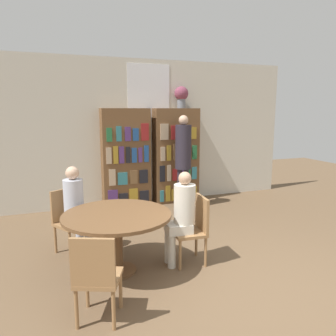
{
  "coord_description": "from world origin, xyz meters",
  "views": [
    {
      "loc": [
        -2.03,
        -2.73,
        1.98
      ],
      "look_at": [
        -0.23,
        2.15,
        1.05
      ],
      "focal_mm": 35.0,
      "sensor_mm": 36.0,
      "label": 1
    }
  ],
  "objects_px": {
    "chair_far_side": "(195,226)",
    "seated_reader_left": "(76,205)",
    "bookshelf_right": "(176,156)",
    "librarian_standing": "(183,151)",
    "bookshelf_left": "(126,159)",
    "flower_vase": "(181,95)",
    "chair_left_side": "(69,217)",
    "seated_reader_right": "(181,213)",
    "chair_near_camera": "(96,275)",
    "reading_table": "(117,222)"
  },
  "relations": [
    {
      "from": "bookshelf_left",
      "to": "chair_far_side",
      "type": "distance_m",
      "value": 2.86
    },
    {
      "from": "chair_near_camera",
      "to": "seated_reader_left",
      "type": "height_order",
      "value": "seated_reader_left"
    },
    {
      "from": "reading_table",
      "to": "flower_vase",
      "type": "bearing_deg",
      "value": 54.28
    },
    {
      "from": "bookshelf_right",
      "to": "chair_left_side",
      "type": "bearing_deg",
      "value": -141.58
    },
    {
      "from": "chair_far_side",
      "to": "seated_reader_left",
      "type": "bearing_deg",
      "value": 65.89
    },
    {
      "from": "bookshelf_right",
      "to": "chair_left_side",
      "type": "height_order",
      "value": "bookshelf_right"
    },
    {
      "from": "flower_vase",
      "to": "seated_reader_right",
      "type": "distance_m",
      "value": 3.41
    },
    {
      "from": "chair_far_side",
      "to": "seated_reader_left",
      "type": "height_order",
      "value": "seated_reader_left"
    },
    {
      "from": "reading_table",
      "to": "bookshelf_right",
      "type": "bearing_deg",
      "value": 55.9
    },
    {
      "from": "flower_vase",
      "to": "chair_left_side",
      "type": "distance_m",
      "value": 3.58
    },
    {
      "from": "chair_left_side",
      "to": "seated_reader_right",
      "type": "distance_m",
      "value": 1.63
    },
    {
      "from": "chair_far_side",
      "to": "seated_reader_right",
      "type": "bearing_deg",
      "value": 90.0
    },
    {
      "from": "reading_table",
      "to": "seated_reader_left",
      "type": "distance_m",
      "value": 0.82
    },
    {
      "from": "bookshelf_left",
      "to": "flower_vase",
      "type": "xyz_separation_m",
      "value": [
        1.21,
        0.01,
        1.28
      ]
    },
    {
      "from": "seated_reader_left",
      "to": "flower_vase",
      "type": "bearing_deg",
      "value": -170.86
    },
    {
      "from": "seated_reader_left",
      "to": "reading_table",
      "type": "bearing_deg",
      "value": 90.0
    },
    {
      "from": "bookshelf_right",
      "to": "seated_reader_right",
      "type": "height_order",
      "value": "bookshelf_right"
    },
    {
      "from": "bookshelf_left",
      "to": "librarian_standing",
      "type": "distance_m",
      "value": 1.17
    },
    {
      "from": "chair_left_side",
      "to": "seated_reader_right",
      "type": "height_order",
      "value": "seated_reader_right"
    },
    {
      "from": "bookshelf_left",
      "to": "chair_left_side",
      "type": "bearing_deg",
      "value": -124.1
    },
    {
      "from": "chair_left_side",
      "to": "seated_reader_left",
      "type": "height_order",
      "value": "seated_reader_left"
    },
    {
      "from": "flower_vase",
      "to": "chair_far_side",
      "type": "relative_size",
      "value": 0.51
    },
    {
      "from": "reading_table",
      "to": "librarian_standing",
      "type": "relative_size",
      "value": 0.7
    },
    {
      "from": "chair_far_side",
      "to": "seated_reader_left",
      "type": "xyz_separation_m",
      "value": [
        -1.42,
        0.78,
        0.21
      ]
    },
    {
      "from": "bookshelf_right",
      "to": "librarian_standing",
      "type": "relative_size",
      "value": 1.07
    },
    {
      "from": "seated_reader_left",
      "to": "chair_near_camera",
      "type": "bearing_deg",
      "value": 60.11
    },
    {
      "from": "chair_near_camera",
      "to": "librarian_standing",
      "type": "xyz_separation_m",
      "value": [
        2.18,
        3.14,
        0.67
      ]
    },
    {
      "from": "chair_near_camera",
      "to": "chair_far_side",
      "type": "bearing_deg",
      "value": 54.0
    },
    {
      "from": "bookshelf_right",
      "to": "seated_reader_left",
      "type": "height_order",
      "value": "bookshelf_right"
    },
    {
      "from": "bookshelf_right",
      "to": "seated_reader_right",
      "type": "distance_m",
      "value": 2.99
    },
    {
      "from": "bookshelf_right",
      "to": "reading_table",
      "type": "distance_m",
      "value": 3.31
    },
    {
      "from": "chair_near_camera",
      "to": "chair_left_side",
      "type": "distance_m",
      "value": 1.77
    },
    {
      "from": "bookshelf_left",
      "to": "reading_table",
      "type": "relative_size",
      "value": 1.53
    },
    {
      "from": "bookshelf_left",
      "to": "chair_far_side",
      "type": "relative_size",
      "value": 2.27
    },
    {
      "from": "bookshelf_left",
      "to": "flower_vase",
      "type": "height_order",
      "value": "flower_vase"
    },
    {
      "from": "chair_near_camera",
      "to": "seated_reader_left",
      "type": "relative_size",
      "value": 0.72
    },
    {
      "from": "reading_table",
      "to": "chair_left_side",
      "type": "distance_m",
      "value": 1.01
    },
    {
      "from": "chair_far_side",
      "to": "seated_reader_left",
      "type": "relative_size",
      "value": 0.72
    },
    {
      "from": "chair_far_side",
      "to": "librarian_standing",
      "type": "height_order",
      "value": "librarian_standing"
    },
    {
      "from": "chair_left_side",
      "to": "librarian_standing",
      "type": "bearing_deg",
      "value": 179.34
    },
    {
      "from": "reading_table",
      "to": "seated_reader_right",
      "type": "bearing_deg",
      "value": -4.73
    },
    {
      "from": "flower_vase",
      "to": "seated_reader_right",
      "type": "xyz_separation_m",
      "value": [
        -1.15,
        -2.79,
        -1.58
      ]
    },
    {
      "from": "chair_far_side",
      "to": "seated_reader_left",
      "type": "distance_m",
      "value": 1.63
    },
    {
      "from": "librarian_standing",
      "to": "bookshelf_left",
      "type": "bearing_deg",
      "value": 154.45
    },
    {
      "from": "flower_vase",
      "to": "chair_left_side",
      "type": "bearing_deg",
      "value": -142.86
    },
    {
      "from": "bookshelf_left",
      "to": "bookshelf_right",
      "type": "distance_m",
      "value": 1.09
    },
    {
      "from": "bookshelf_left",
      "to": "chair_near_camera",
      "type": "relative_size",
      "value": 2.27
    },
    {
      "from": "chair_near_camera",
      "to": "chair_far_side",
      "type": "relative_size",
      "value": 1.0
    },
    {
      "from": "chair_near_camera",
      "to": "seated_reader_right",
      "type": "height_order",
      "value": "seated_reader_right"
    },
    {
      "from": "bookshelf_left",
      "to": "seated_reader_right",
      "type": "xyz_separation_m",
      "value": [
        0.06,
        -2.79,
        -0.31
      ]
    }
  ]
}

